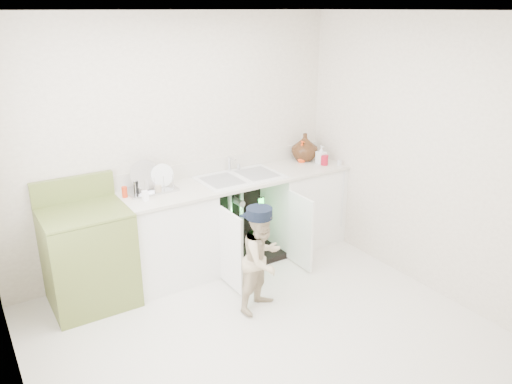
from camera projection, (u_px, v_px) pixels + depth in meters
ground at (258, 330)px, 4.14m from camera, size 3.50×3.50×0.00m
room_shell at (258, 189)px, 3.71m from camera, size 6.00×5.50×1.26m
counter_run at (242, 216)px, 5.22m from camera, size 2.44×1.02×1.21m
avocado_stove at (88, 256)px, 4.40m from camera, size 0.72×0.65×1.12m
repair_worker at (263, 258)px, 4.31m from camera, size 0.67×0.83×0.96m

